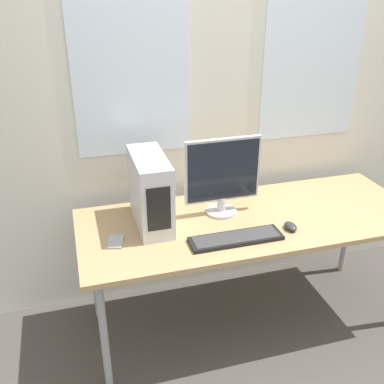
% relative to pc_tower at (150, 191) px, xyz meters
% --- Properties ---
extents(ground_plane, '(14.00, 14.00, 0.00)m').
position_rel_pc_tower_xyz_m(ground_plane, '(0.54, -0.46, -0.92)').
color(ground_plane, '#47423D').
extents(wall_back, '(8.00, 0.07, 2.70)m').
position_rel_pc_tower_xyz_m(wall_back, '(0.54, 0.41, 0.43)').
color(wall_back, beige).
rests_on(wall_back, ground_plane).
extents(desk, '(1.90, 0.74, 0.73)m').
position_rel_pc_tower_xyz_m(desk, '(0.54, -0.09, -0.24)').
color(desk, tan).
rests_on(desk, ground_plane).
extents(pc_tower, '(0.17, 0.42, 0.39)m').
position_rel_pc_tower_xyz_m(pc_tower, '(0.00, 0.00, 0.00)').
color(pc_tower, silver).
rests_on(pc_tower, desk).
extents(monitor_main, '(0.42, 0.18, 0.44)m').
position_rel_pc_tower_xyz_m(monitor_main, '(0.40, 0.01, 0.04)').
color(monitor_main, '#B7B7BC').
rests_on(monitor_main, desk).
extents(keyboard, '(0.48, 0.14, 0.02)m').
position_rel_pc_tower_xyz_m(keyboard, '(0.38, -0.29, -0.18)').
color(keyboard, black).
rests_on(keyboard, desk).
extents(mouse, '(0.06, 0.09, 0.04)m').
position_rel_pc_tower_xyz_m(mouse, '(0.69, -0.27, -0.18)').
color(mouse, '#2D2D2D').
rests_on(mouse, desk).
extents(cell_phone, '(0.11, 0.14, 0.01)m').
position_rel_pc_tower_xyz_m(cell_phone, '(-0.21, -0.14, -0.19)').
color(cell_phone, '#99999E').
rests_on(cell_phone, desk).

